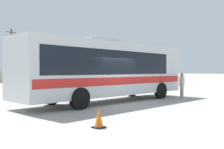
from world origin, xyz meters
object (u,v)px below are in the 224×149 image
(utility_pole_far, at_px, (11,54))
(vendor_umbrella_near_gate_yellow, at_px, (140,70))
(coach_bus_silver_red, at_px, (107,69))
(traffic_cone_on_apron, at_px, (99,118))
(attendant_by_bus_door, at_px, (182,84))

(utility_pole_far, bearing_deg, vendor_umbrella_near_gate_yellow, -94.39)
(coach_bus_silver_red, xyz_separation_m, traffic_cone_on_apron, (-5.47, -4.22, -1.63))
(vendor_umbrella_near_gate_yellow, height_order, utility_pole_far, utility_pole_far)
(attendant_by_bus_door, bearing_deg, traffic_cone_on_apron, -170.53)
(attendant_by_bus_door, relative_size, utility_pole_far, 0.18)
(traffic_cone_on_apron, bearing_deg, vendor_umbrella_near_gate_yellow, 28.41)
(vendor_umbrella_near_gate_yellow, bearing_deg, utility_pole_far, 85.61)
(attendant_by_bus_door, xyz_separation_m, utility_pole_far, (7.29, 33.95, 3.74))
(coach_bus_silver_red, xyz_separation_m, attendant_by_bus_door, (4.71, -2.53, -1.00))
(coach_bus_silver_red, bearing_deg, attendant_by_bus_door, -28.19)
(coach_bus_silver_red, bearing_deg, utility_pole_far, 69.10)
(coach_bus_silver_red, bearing_deg, traffic_cone_on_apron, -142.33)
(utility_pole_far, distance_m, traffic_cone_on_apron, 39.94)
(traffic_cone_on_apron, bearing_deg, utility_pole_far, 63.89)
(coach_bus_silver_red, distance_m, traffic_cone_on_apron, 7.10)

